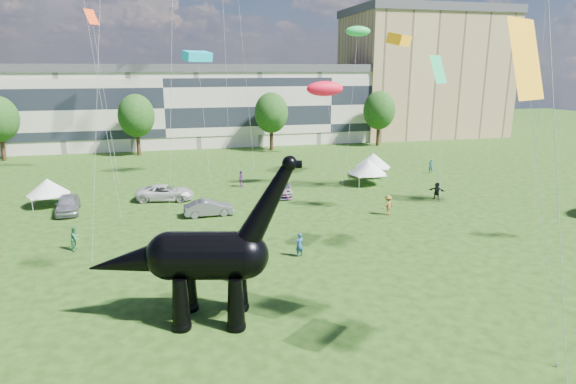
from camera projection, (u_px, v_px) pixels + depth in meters
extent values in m
plane|color=#16330C|center=(333.00, 327.00, 24.05)|extent=(220.00, 220.00, 0.00)
cube|color=beige|center=(165.00, 109.00, 78.97)|extent=(78.00, 11.00, 12.00)
cube|color=tan|center=(422.00, 76.00, 91.61)|extent=(28.00, 18.00, 22.00)
cylinder|color=#382314|center=(3.00, 149.00, 66.54)|extent=(0.56, 0.56, 3.20)
cylinder|color=#382314|center=(139.00, 144.00, 70.69)|extent=(0.56, 0.56, 3.20)
ellipsoid|color=#14380F|center=(136.00, 112.00, 69.51)|extent=(5.20, 5.20, 6.24)
cylinder|color=#382314|center=(271.00, 140.00, 75.31)|extent=(0.56, 0.56, 3.20)
ellipsoid|color=#14380F|center=(271.00, 109.00, 74.12)|extent=(5.20, 5.20, 6.24)
cylinder|color=#382314|center=(378.00, 136.00, 79.47)|extent=(0.56, 0.56, 3.20)
ellipsoid|color=#14380F|center=(379.00, 107.00, 78.28)|extent=(5.20, 5.20, 6.24)
cone|color=black|center=(181.00, 304.00, 23.54)|extent=(1.12, 1.12, 2.70)
sphere|color=black|center=(182.00, 326.00, 23.84)|extent=(0.99, 0.99, 0.99)
cone|color=black|center=(189.00, 286.00, 25.46)|extent=(1.12, 1.12, 2.70)
sphere|color=black|center=(190.00, 307.00, 25.75)|extent=(0.99, 0.99, 0.99)
cone|color=black|center=(236.00, 304.00, 23.55)|extent=(1.12, 1.12, 2.70)
sphere|color=black|center=(236.00, 326.00, 23.85)|extent=(0.99, 0.99, 0.99)
cone|color=black|center=(240.00, 286.00, 25.47)|extent=(1.12, 1.12, 2.70)
sphere|color=black|center=(240.00, 307.00, 25.77)|extent=(0.99, 0.99, 0.99)
cylinder|color=black|center=(208.00, 255.00, 23.96)|extent=(4.24, 3.24, 2.43)
sphere|color=black|center=(170.00, 256.00, 23.95)|extent=(2.43, 2.43, 2.43)
sphere|color=black|center=(246.00, 255.00, 23.97)|extent=(2.34, 2.34, 2.34)
cone|color=black|center=(267.00, 205.00, 23.32)|extent=(3.61, 2.10, 4.76)
sphere|color=black|center=(290.00, 163.00, 22.81)|extent=(0.76, 0.76, 0.76)
cylinder|color=black|center=(295.00, 164.00, 22.82)|extent=(0.70, 0.53, 0.40)
cone|color=black|center=(133.00, 261.00, 24.02)|extent=(5.07, 2.95, 2.64)
imported|color=#B2B3B7|center=(68.00, 204.00, 42.79)|extent=(2.34, 4.88, 1.61)
imported|color=slate|center=(209.00, 208.00, 41.95)|extent=(4.31, 1.61, 1.41)
imported|color=silver|center=(165.00, 193.00, 46.89)|extent=(5.78, 3.32, 1.52)
imported|color=#595960|center=(282.00, 188.00, 48.80)|extent=(2.59, 5.05, 1.40)
cube|color=silver|center=(373.00, 167.00, 56.85)|extent=(3.82, 3.82, 0.13)
cone|color=silver|center=(373.00, 160.00, 56.64)|extent=(4.84, 4.84, 1.60)
cylinder|color=#999999|center=(362.00, 175.00, 55.53)|extent=(0.06, 0.06, 1.17)
cylinder|color=#999999|center=(388.00, 175.00, 55.59)|extent=(0.06, 0.06, 1.17)
cylinder|color=#999999|center=(358.00, 169.00, 58.42)|extent=(0.06, 0.06, 1.17)
cylinder|color=#999999|center=(382.00, 169.00, 58.47)|extent=(0.06, 0.06, 1.17)
cube|color=white|center=(367.00, 174.00, 53.15)|extent=(3.30, 3.30, 0.13)
cone|color=white|center=(368.00, 166.00, 52.93)|extent=(4.18, 4.18, 1.62)
cylinder|color=#999999|center=(359.00, 183.00, 51.55)|extent=(0.06, 0.06, 1.19)
cylinder|color=#999999|center=(385.00, 181.00, 52.19)|extent=(0.06, 0.06, 1.19)
cylinder|color=#999999|center=(350.00, 177.00, 54.40)|extent=(0.06, 0.06, 1.19)
cylinder|color=#999999|center=(374.00, 175.00, 55.04)|extent=(0.06, 0.06, 1.19)
cube|color=silver|center=(49.00, 195.00, 44.83)|extent=(3.49, 3.49, 0.12)
cone|color=silver|center=(48.00, 186.00, 44.64)|extent=(4.42, 4.42, 1.48)
cylinder|color=#999999|center=(32.00, 206.00, 43.19)|extent=(0.06, 0.06, 1.09)
cylinder|color=#999999|center=(66.00, 202.00, 44.33)|extent=(0.06, 0.06, 1.09)
cylinder|color=#999999|center=(34.00, 198.00, 45.61)|extent=(0.06, 0.06, 1.09)
cylinder|color=#999999|center=(65.00, 195.00, 46.75)|extent=(0.06, 0.06, 1.09)
imported|color=black|center=(437.00, 191.00, 47.24)|extent=(1.52, 1.37, 1.68)
imported|color=#378A4E|center=(75.00, 238.00, 34.04)|extent=(0.82, 0.97, 1.75)
imported|color=navy|center=(299.00, 245.00, 32.84)|extent=(0.72, 0.59, 1.70)
imported|color=#693981|center=(241.00, 179.00, 52.09)|extent=(0.77, 1.13, 1.78)
imported|color=olive|center=(388.00, 205.00, 42.13)|extent=(1.31, 1.02, 1.79)
imported|color=teal|center=(431.00, 166.00, 58.87)|extent=(0.75, 0.70, 1.73)
imported|color=#A3282E|center=(242.00, 268.00, 28.90)|extent=(0.99, 0.79, 1.78)
plane|color=#19A75D|center=(438.00, 69.00, 38.91)|extent=(2.44, 1.86, 2.22)
cube|color=#0CA1B8|center=(197.00, 56.00, 53.37)|extent=(3.55, 3.00, 1.25)
cube|color=#FFA10D|center=(399.00, 40.00, 52.54)|extent=(3.85, 3.89, 1.47)
plane|color=orange|center=(526.00, 59.00, 19.08)|extent=(3.28, 2.22, 3.16)
ellipsoid|color=green|center=(358.00, 31.00, 64.78)|extent=(3.68, 3.60, 1.39)
ellipsoid|color=red|center=(325.00, 89.00, 49.16)|extent=(4.14, 3.82, 1.52)
plane|color=#F53C0C|center=(92.00, 17.00, 54.02)|extent=(1.95, 2.01, 1.72)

